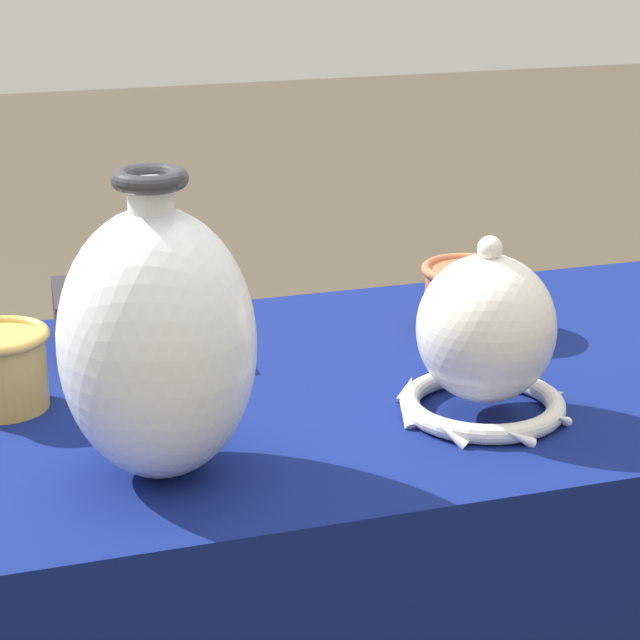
# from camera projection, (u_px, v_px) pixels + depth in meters

# --- Properties ---
(display_table) EXTENTS (1.29, 0.64, 0.77)m
(display_table) POSITION_uv_depth(u_px,v_px,m) (351.00, 452.00, 1.47)
(display_table) COLOR #38383D
(display_table) RESTS_ON ground_plane
(vase_tall_bulbous) EXTENTS (0.19, 0.19, 0.31)m
(vase_tall_bulbous) POSITION_uv_depth(u_px,v_px,m) (157.00, 342.00, 1.19)
(vase_tall_bulbous) COLOR white
(vase_tall_bulbous) RESTS_ON display_table
(vase_dome_bell) EXTENTS (0.19, 0.19, 0.21)m
(vase_dome_bell) POSITION_uv_depth(u_px,v_px,m) (485.00, 341.00, 1.34)
(vase_dome_bell) COLOR white
(vase_dome_bell) RESTS_ON display_table
(mosaic_tile_box) EXTENTS (0.17, 0.15, 0.08)m
(mosaic_tile_box) POSITION_uv_depth(u_px,v_px,m) (120.00, 318.00, 1.55)
(mosaic_tile_box) COLOR #232328
(mosaic_tile_box) RESTS_ON display_table
(cup_wide_terracotta) EXTENTS (0.12, 0.12, 0.09)m
(cup_wide_terracotta) POSITION_uv_depth(u_px,v_px,m) (467.00, 295.00, 1.61)
(cup_wide_terracotta) COLOR #BC6642
(cup_wide_terracotta) RESTS_ON display_table
(cup_wide_ochre) EXTENTS (0.11, 0.11, 0.09)m
(cup_wide_ochre) POSITION_uv_depth(u_px,v_px,m) (1.00, 366.00, 1.37)
(cup_wide_ochre) COLOR gold
(cup_wide_ochre) RESTS_ON display_table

